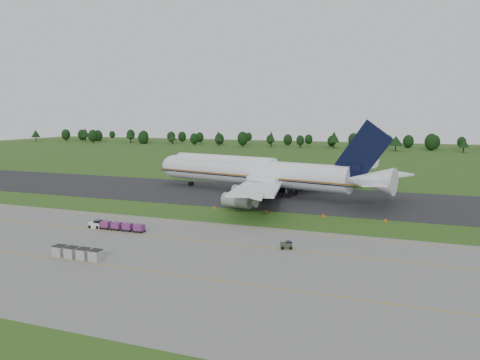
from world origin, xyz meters
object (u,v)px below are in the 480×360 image
at_px(baggage_train, 115,226).
at_px(edge_markers, 294,214).
at_px(utility_cart, 286,246).
at_px(uld_row, 77,253).
at_px(aircraft, 257,172).

xyz_separation_m(baggage_train, edge_markers, (30.43, 26.65, -0.62)).
bearing_deg(utility_cart, baggage_train, 178.75).
relative_size(utility_cart, edge_markers, 0.06).
bearing_deg(utility_cart, uld_row, -150.45).
relative_size(baggage_train, uld_row, 1.43).
relative_size(aircraft, edge_markers, 1.91).
bearing_deg(edge_markers, uld_row, -119.25).
distance_m(baggage_train, uld_row, 18.81).
bearing_deg(edge_markers, aircraft, 124.69).
xyz_separation_m(baggage_train, uld_row, (5.42, -18.01, 0.06)).
relative_size(uld_row, edge_markers, 0.22).
height_order(aircraft, utility_cart, aircraft).
distance_m(aircraft, baggage_train, 54.38).
relative_size(baggage_train, edge_markers, 0.31).
bearing_deg(baggage_train, uld_row, -73.25).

